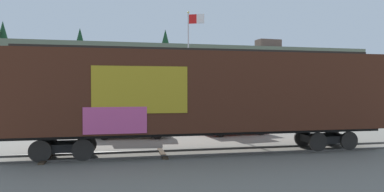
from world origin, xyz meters
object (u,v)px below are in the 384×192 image
at_px(flagpole, 191,54).
at_px(parked_car_silver, 132,123).
at_px(freight_car, 205,93).
at_px(parked_car_red, 235,122).

distance_m(flagpole, parked_car_silver, 9.82).
relative_size(freight_car, parked_car_red, 3.97).
distance_m(freight_car, flagpole, 12.97).
bearing_deg(freight_car, parked_car_red, 58.28).
bearing_deg(freight_car, flagpole, 80.38).
relative_size(parked_car_silver, parked_car_red, 1.05).
distance_m(parked_car_silver, parked_car_red, 6.75).
relative_size(flagpole, parked_car_red, 2.11).
bearing_deg(parked_car_red, freight_car, -121.72).
height_order(freight_car, parked_car_silver, freight_car).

